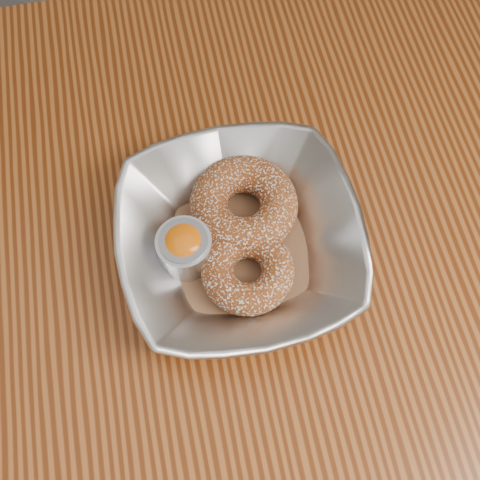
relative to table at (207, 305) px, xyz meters
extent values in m
plane|color=#565659|center=(0.00, 0.00, -0.65)|extent=(4.00, 4.00, 0.00)
cube|color=brown|center=(0.00, 0.00, 0.08)|extent=(1.20, 0.80, 0.04)
cube|color=#5B2E14|center=(0.54, 0.34, -0.30)|extent=(0.06, 0.06, 0.71)
imported|color=#BBBEC3|center=(0.04, 0.02, 0.13)|extent=(0.23, 0.23, 0.06)
cube|color=brown|center=(0.04, 0.02, 0.11)|extent=(0.19, 0.19, 0.00)
torus|color=brown|center=(0.05, 0.05, 0.13)|extent=(0.13, 0.13, 0.04)
torus|color=brown|center=(0.04, -0.01, 0.12)|extent=(0.11, 0.11, 0.03)
cylinder|color=#BBBEC3|center=(-0.01, 0.02, 0.13)|extent=(0.05, 0.05, 0.04)
cylinder|color=gray|center=(-0.01, 0.02, 0.13)|extent=(0.05, 0.05, 0.04)
ellipsoid|color=#FB6807|center=(-0.01, 0.02, 0.14)|extent=(0.04, 0.04, 0.03)
camera|label=1|loc=(0.00, -0.19, 0.62)|focal=42.00mm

